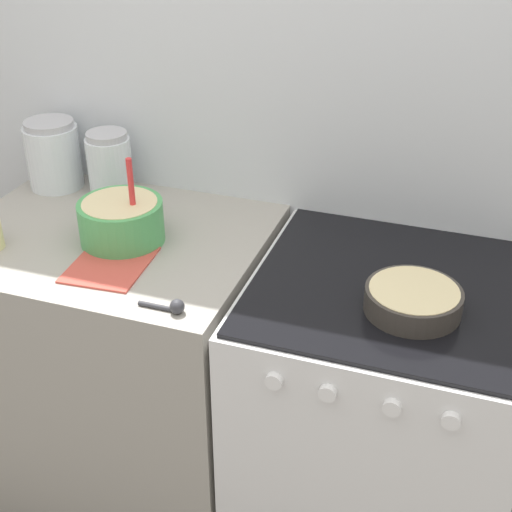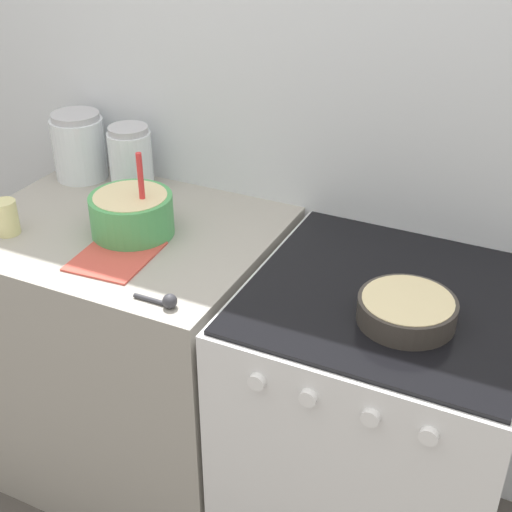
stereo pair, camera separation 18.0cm
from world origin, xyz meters
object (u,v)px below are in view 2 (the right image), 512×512
Objects in this scene: baking_pan at (407,310)px; mixing_bowl at (132,212)px; stove at (374,430)px; tin_can at (6,217)px; storage_jar_left at (80,150)px; storage_jar_middle at (131,162)px.

mixing_bowl is at bearing 174.13° from baking_pan.
tin_can is at bearing -171.14° from stove.
stove is 3.98× the size of baking_pan.
storage_jar_middle is at bearing 0.00° from storage_jar_left.
storage_jar_middle is (-0.17, 0.26, 0.02)m from mixing_bowl.
stove is 4.46× the size of storage_jar_middle.
mixing_bowl is at bearing -55.80° from storage_jar_middle.
baking_pan is 2.30× the size of tin_can.
storage_jar_middle is (-0.98, 0.34, 0.05)m from baking_pan.
baking_pan is at bearing -5.87° from mixing_bowl.
mixing_bowl is (-0.74, -0.01, 0.52)m from stove.
tin_can is at bearing -82.55° from storage_jar_left.
stove is at bearing -12.25° from storage_jar_left.
storage_jar_left is at bearing 163.95° from baking_pan.
stove is 1.19m from tin_can.
tin_can reaches higher than stove.
storage_jar_middle is at bearing 124.20° from mixing_bowl.
tin_can is at bearing -154.76° from mixing_bowl.
tin_can reaches higher than baking_pan.
mixing_bowl is 0.35m from tin_can.
stove is at bearing 8.86° from tin_can.
stove is at bearing 123.88° from baking_pan.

